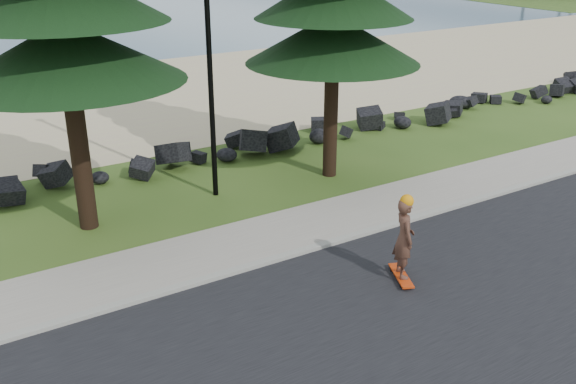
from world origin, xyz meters
The scene contains 8 objects.
ground centered at (0.00, 0.00, 0.00)m, with size 160.00×160.00×0.00m, color #314F18.
road centered at (0.00, -4.50, 0.01)m, with size 160.00×7.00×0.02m, color black.
kerb centered at (0.00, -0.90, 0.05)m, with size 160.00×0.20×0.10m, color #9C9A8C.
sidewalk centered at (0.00, 0.20, 0.04)m, with size 160.00×2.00×0.08m, color gray.
beach_sand centered at (0.00, 14.50, 0.01)m, with size 160.00×15.00×0.01m, color #C9BF86.
seawall_boulders centered at (0.00, 5.60, 0.00)m, with size 60.00×2.40×1.10m, color black, non-canonical shape.
lamp_post centered at (0.00, 3.20, 4.13)m, with size 0.25×0.14×8.14m.
skateboarder centered at (1.26, -2.94, 0.95)m, with size 0.63×1.03×1.89m.
Camera 1 is at (-6.81, -11.53, 6.77)m, focal length 40.00 mm.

